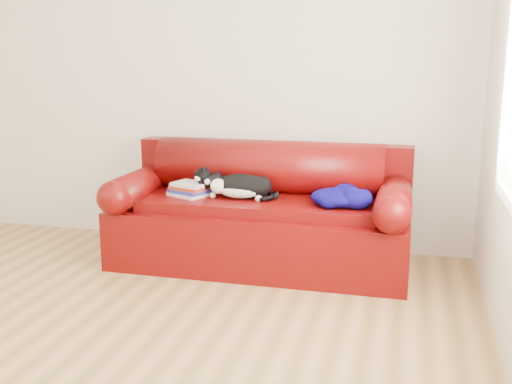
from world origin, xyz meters
TOP-DOWN VIEW (x-y plane):
  - ground at (0.00, 0.00)m, footprint 4.50×4.50m
  - room_shell at (0.12, 0.02)m, footprint 4.52×4.02m
  - sofa_base at (0.73, 1.49)m, footprint 2.10×0.90m
  - sofa_back at (0.73, 1.74)m, footprint 2.10×1.01m
  - book_stack at (0.22, 1.41)m, footprint 0.33×0.30m
  - cat at (0.60, 1.43)m, footprint 0.61×0.31m
  - blanket at (1.31, 1.40)m, footprint 0.45×0.38m

SIDE VIEW (x-z plane):
  - ground at x=0.00m, z-range 0.00..0.00m
  - sofa_base at x=0.73m, z-range -0.01..0.49m
  - sofa_back at x=0.73m, z-range 0.10..0.98m
  - book_stack at x=0.22m, z-range 0.50..0.60m
  - blanket at x=1.31m, z-range 0.49..0.63m
  - cat at x=0.60m, z-range 0.47..0.69m
  - room_shell at x=0.12m, z-range 0.36..2.97m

